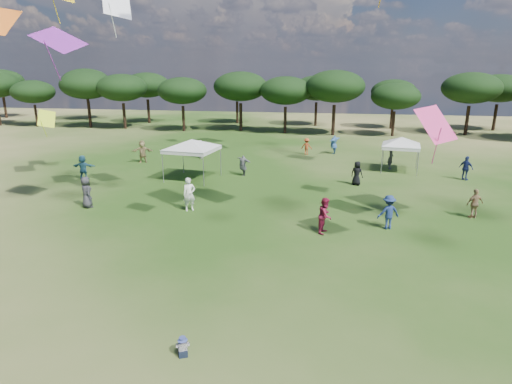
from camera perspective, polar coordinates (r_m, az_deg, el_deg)
tree_line at (r=55.40m, az=9.57°, el=13.59°), size 108.78×17.63×7.77m
tent_left at (r=30.76m, az=-8.57°, el=6.74°), size 6.55×6.55×3.20m
tent_right at (r=34.77m, az=18.86°, el=6.75°), size 5.49×5.49×2.97m
toddler at (r=12.83m, az=-9.73°, el=-19.69°), size 0.45×0.48×0.59m
festival_crowd at (r=31.34m, az=0.85°, el=3.53°), size 28.38×22.01×1.90m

